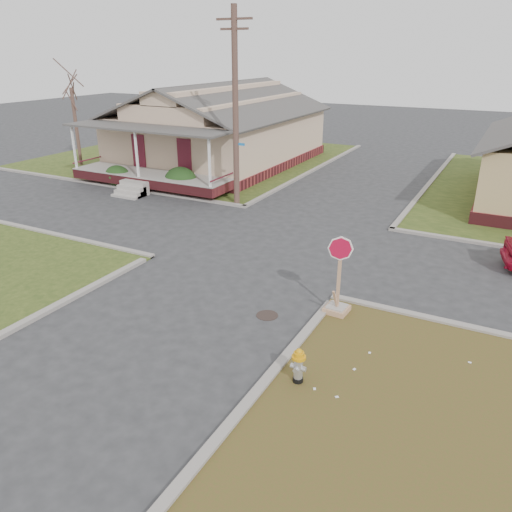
% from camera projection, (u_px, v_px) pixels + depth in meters
% --- Properties ---
extents(ground, '(120.00, 120.00, 0.00)m').
position_uv_depth(ground, '(212.00, 293.00, 15.83)').
color(ground, '#2A2B2D').
rests_on(ground, ground).
extents(verge_far_left, '(19.00, 19.00, 0.05)m').
position_uv_depth(verge_far_left, '(194.00, 156.00, 36.14)').
color(verge_far_left, '#2C3F16').
rests_on(verge_far_left, ground).
extents(curbs, '(80.00, 40.00, 0.12)m').
position_uv_depth(curbs, '(280.00, 243.00, 19.92)').
color(curbs, gray).
rests_on(curbs, ground).
extents(manhole, '(0.64, 0.64, 0.01)m').
position_uv_depth(manhole, '(267.00, 315.00, 14.47)').
color(manhole, black).
rests_on(manhole, ground).
extents(corner_house, '(10.10, 15.50, 5.30)m').
position_uv_depth(corner_house, '(219.00, 130.00, 32.91)').
color(corner_house, maroon).
rests_on(corner_house, ground).
extents(utility_pole, '(1.80, 0.28, 9.00)m').
position_uv_depth(utility_pole, '(235.00, 108.00, 23.14)').
color(utility_pole, '#483129').
rests_on(utility_pole, ground).
extents(tree_far_left, '(0.22, 0.22, 4.90)m').
position_uv_depth(tree_far_left, '(76.00, 127.00, 32.44)').
color(tree_far_left, '#483129').
rests_on(tree_far_left, verge_far_left).
extents(fire_hydrant, '(0.33, 0.33, 0.88)m').
position_uv_depth(fire_hydrant, '(299.00, 364.00, 11.33)').
color(fire_hydrant, black).
rests_on(fire_hydrant, ground).
extents(stop_sign, '(0.67, 0.65, 2.36)m').
position_uv_depth(stop_sign, '(338.00, 296.00, 14.39)').
color(stop_sign, '#A97E5B').
rests_on(stop_sign, ground).
extents(hedge_left, '(1.47, 1.20, 1.12)m').
position_uv_depth(hedge_left, '(117.00, 176.00, 28.02)').
color(hedge_left, '#183A15').
rests_on(hedge_left, verge_far_left).
extents(hedge_right, '(1.63, 1.34, 1.24)m').
position_uv_depth(hedge_right, '(181.00, 180.00, 26.78)').
color(hedge_right, '#183A15').
rests_on(hedge_right, verge_far_left).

